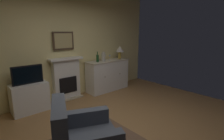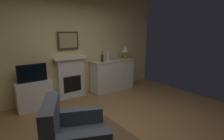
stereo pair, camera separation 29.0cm
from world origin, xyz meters
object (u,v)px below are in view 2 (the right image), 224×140
(framed_picture, at_px, (68,41))
(wine_bottle, at_px, (102,58))
(fireplace_unit, at_px, (71,78))
(wine_glass_center, at_px, (115,56))
(armchair, at_px, (74,139))
(vase_decorative, at_px, (108,56))
(wine_glass_left, at_px, (110,56))
(sideboard_cabinet, at_px, (113,75))
(tv_set, at_px, (32,73))
(tv_cabinet, at_px, (34,95))
(table_lamp, at_px, (125,50))

(framed_picture, xyz_separation_m, wine_bottle, (0.86, -0.26, -0.50))
(fireplace_unit, bearing_deg, wine_glass_center, -9.88)
(armchair, bearing_deg, vase_decorative, 46.24)
(vase_decorative, xyz_separation_m, armchair, (-2.02, -2.11, -0.67))
(wine_glass_center, distance_m, vase_decorative, 0.24)
(armchair, bearing_deg, wine_glass_left, 45.61)
(fireplace_unit, relative_size, framed_picture, 2.00)
(sideboard_cabinet, xyz_separation_m, tv_set, (-2.23, -0.01, 0.39))
(fireplace_unit, bearing_deg, tv_set, -169.23)
(framed_picture, height_order, wine_bottle, framed_picture)
(wine_glass_center, relative_size, tv_cabinet, 0.22)
(fireplace_unit, bearing_deg, framed_picture, 90.00)
(tv_cabinet, bearing_deg, table_lamp, -0.31)
(framed_picture, distance_m, table_lamp, 1.80)
(tv_cabinet, bearing_deg, tv_set, -90.00)
(wine_glass_center, relative_size, armchair, 0.16)
(table_lamp, distance_m, wine_bottle, 0.91)
(fireplace_unit, relative_size, wine_bottle, 3.79)
(armchair, bearing_deg, sideboard_cabinet, 44.24)
(tv_cabinet, bearing_deg, vase_decorative, -1.83)
(table_lamp, relative_size, wine_glass_left, 2.42)
(framed_picture, xyz_separation_m, armchair, (-0.96, -2.38, -1.14))
(wine_glass_center, relative_size, tv_set, 0.27)
(fireplace_unit, relative_size, tv_set, 1.77)
(sideboard_cabinet, distance_m, armchair, 3.09)
(table_lamp, bearing_deg, armchair, -141.52)
(wine_bottle, relative_size, vase_decorative, 1.03)
(tv_set, bearing_deg, sideboard_cabinet, 0.21)
(wine_glass_center, bearing_deg, sideboard_cabinet, 131.93)
(sideboard_cabinet, relative_size, armchair, 1.29)
(table_lamp, bearing_deg, sideboard_cabinet, -180.00)
(table_lamp, relative_size, tv_set, 0.65)
(wine_glass_left, distance_m, wine_glass_center, 0.14)
(tv_cabinet, height_order, armchair, armchair)
(fireplace_unit, distance_m, framed_picture, 0.98)
(wine_glass_center, bearing_deg, table_lamp, 6.20)
(wine_glass_left, xyz_separation_m, armchair, (-2.15, -2.19, -0.66))
(vase_decorative, xyz_separation_m, tv_set, (-2.03, 0.04, -0.21))
(fireplace_unit, height_order, vase_decorative, vase_decorative)
(sideboard_cabinet, distance_m, wine_glass_center, 0.58)
(tv_set, bearing_deg, table_lamp, 0.17)
(sideboard_cabinet, height_order, vase_decorative, vase_decorative)
(vase_decorative, bearing_deg, wine_glass_center, 0.15)
(vase_decorative, height_order, tv_cabinet, vase_decorative)
(wine_glass_left, bearing_deg, table_lamp, -3.86)
(wine_glass_center, height_order, vase_decorative, vase_decorative)
(sideboard_cabinet, bearing_deg, fireplace_unit, 171.97)
(framed_picture, bearing_deg, tv_cabinet, -167.99)
(wine_glass_center, bearing_deg, tv_cabinet, 178.38)
(wine_glass_center, bearing_deg, wine_bottle, 178.90)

